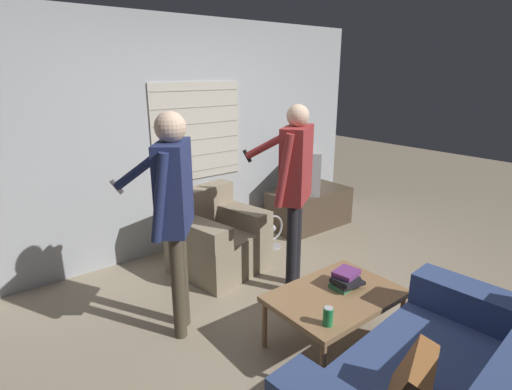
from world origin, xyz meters
TOP-DOWN VIEW (x-y plane):
  - ground_plane at (0.00, 0.00)m, footprint 16.00×16.00m
  - wall_back at (0.01, 2.03)m, footprint 5.20×0.08m
  - armchair_beige at (-0.01, 1.28)m, footprint 0.96×0.91m
  - coffee_table at (0.02, -0.30)m, footprint 0.95×0.66m
  - tv_stand at (1.62, 1.54)m, footprint 1.07×0.58m
  - tv at (1.61, 1.54)m, footprint 0.58×0.62m
  - person_left_standing at (-0.81, 0.56)m, footprint 0.51×0.79m
  - person_right_standing at (0.34, 0.50)m, footprint 0.55×0.84m
  - book_stack at (0.15, -0.28)m, footprint 0.24×0.21m
  - soda_can at (-0.31, -0.52)m, footprint 0.07×0.07m
  - spare_remote at (0.35, -0.16)m, footprint 0.10×0.13m
  - floor_fan at (0.78, 1.31)m, footprint 0.32×0.20m

SIDE VIEW (x-z plane):
  - ground_plane at x=0.00m, z-range 0.00..0.00m
  - floor_fan at x=0.78m, z-range -0.01..0.39m
  - tv_stand at x=1.62m, z-range 0.00..0.50m
  - armchair_beige at x=-0.01m, z-range -0.08..0.75m
  - coffee_table at x=0.02m, z-range 0.17..0.60m
  - spare_remote at x=0.35m, z-range 0.42..0.45m
  - soda_can at x=-0.31m, z-range 0.42..0.55m
  - book_stack at x=0.15m, z-range 0.42..0.55m
  - tv at x=1.61m, z-range 0.50..1.04m
  - person_right_standing at x=0.34m, z-range 0.24..1.96m
  - person_left_standing at x=-0.81m, z-range 0.24..1.97m
  - wall_back at x=0.01m, z-range 0.00..2.55m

